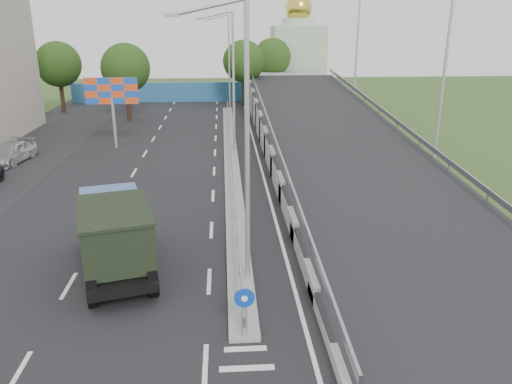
{
  "coord_description": "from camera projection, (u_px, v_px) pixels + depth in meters",
  "views": [
    {
      "loc": [
        -0.53,
        -11.14,
        9.49
      ],
      "look_at": [
        0.89,
        10.15,
        2.2
      ],
      "focal_mm": 35.0,
      "sensor_mm": 36.0,
      "label": 1
    }
  ],
  "objects": [
    {
      "name": "road_surface",
      "position": [
        186.0,
        176.0,
        32.32
      ],
      "size": [
        26.0,
        90.0,
        0.04
      ],
      "primitive_type": "cube",
      "color": "black",
      "rests_on": "ground"
    },
    {
      "name": "median",
      "position": [
        231.0,
        158.0,
        36.25
      ],
      "size": [
        1.0,
        44.0,
        0.2
      ],
      "primitive_type": "cube",
      "color": "gray",
      "rests_on": "ground"
    },
    {
      "name": "overpass_ramp",
      "position": [
        334.0,
        134.0,
        36.19
      ],
      "size": [
        10.0,
        50.0,
        3.5
      ],
      "color": "gray",
      "rests_on": "ground"
    },
    {
      "name": "median_guardrail",
      "position": [
        231.0,
        149.0,
        36.04
      ],
      "size": [
        0.09,
        44.0,
        0.71
      ],
      "color": "gray",
      "rests_on": "median"
    },
    {
      "name": "sign_bollard",
      "position": [
        244.0,
        312.0,
        15.34
      ],
      "size": [
        0.64,
        0.23,
        1.67
      ],
      "color": "black",
      "rests_on": "median"
    },
    {
      "name": "lamp_post_near",
      "position": [
        242.0,
        133.0,
        17.42
      ],
      "size": [
        2.74,
        0.18,
        10.08
      ],
      "color": "#B2B5B7",
      "rests_on": "median"
    },
    {
      "name": "lamp_post_mid",
      "position": [
        231.0,
        75.0,
        36.3
      ],
      "size": [
        2.74,
        0.18,
        10.08
      ],
      "color": "#B2B5B7",
      "rests_on": "median"
    },
    {
      "name": "lamp_post_far",
      "position": [
        227.0,
        57.0,
        55.18
      ],
      "size": [
        2.74,
        0.18,
        10.08
      ],
      "color": "#B2B5B7",
      "rests_on": "median"
    },
    {
      "name": "blue_wall",
      "position": [
        195.0,
        92.0,
        62.08
      ],
      "size": [
        30.0,
        0.5,
        2.4
      ],
      "primitive_type": "cube",
      "color": "#256688",
      "rests_on": "ground"
    },
    {
      "name": "church",
      "position": [
        297.0,
        54.0,
        69.19
      ],
      "size": [
        7.0,
        7.0,
        13.8
      ],
      "color": "#B2CCAD",
      "rests_on": "ground"
    },
    {
      "name": "billboard",
      "position": [
        112.0,
        95.0,
        38.14
      ],
      "size": [
        4.0,
        0.24,
        5.5
      ],
      "color": "#B2B5B7",
      "rests_on": "ground"
    },
    {
      "name": "tree_left_mid",
      "position": [
        126.0,
        68.0,
        49.09
      ],
      "size": [
        4.8,
        4.8,
        7.6
      ],
      "color": "black",
      "rests_on": "ground"
    },
    {
      "name": "tree_median_far",
      "position": [
        244.0,
        61.0,
        57.4
      ],
      "size": [
        4.8,
        4.8,
        7.6
      ],
      "color": "black",
      "rests_on": "ground"
    },
    {
      "name": "tree_left_far",
      "position": [
        58.0,
        64.0,
        53.3
      ],
      "size": [
        4.8,
        4.8,
        7.6
      ],
      "color": "black",
      "rests_on": "ground"
    },
    {
      "name": "tree_ramp_far",
      "position": [
        272.0,
        57.0,
        64.26
      ],
      "size": [
        4.8,
        4.8,
        7.6
      ],
      "color": "black",
      "rests_on": "ground"
    },
    {
      "name": "dump_truck",
      "position": [
        115.0,
        232.0,
        19.71
      ],
      "size": [
        4.05,
        7.01,
        2.92
      ],
      "rotation": [
        0.0,
        0.0,
        0.27
      ],
      "color": "black",
      "rests_on": "ground"
    },
    {
      "name": "parked_car_d",
      "position": [
        9.0,
        153.0,
        35.24
      ],
      "size": [
        2.46,
        4.97,
        1.39
      ],
      "primitive_type": "imported",
      "rotation": [
        0.0,
        0.0,
        -0.11
      ],
      "color": "gray",
      "rests_on": "ground"
    },
    {
      "name": "parked_car_e",
      "position": [
        13.0,
        152.0,
        35.45
      ],
      "size": [
        2.38,
        4.48,
        1.45
      ],
      "primitive_type": "imported",
      "rotation": [
        0.0,
        0.0,
        -0.16
      ],
      "color": "#AFB0AC",
      "rests_on": "ground"
    }
  ]
}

